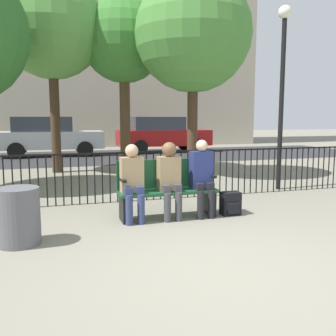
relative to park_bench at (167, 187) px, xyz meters
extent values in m
plane|color=gray|center=(0.00, -2.25, -0.49)|extent=(80.00, 80.00, 0.00)
cube|color=#194728|center=(0.00, -0.08, -0.06)|extent=(1.56, 0.45, 0.05)
cube|color=#194728|center=(0.00, 0.12, 0.20)|extent=(1.56, 0.05, 0.47)
cube|color=black|center=(-0.72, -0.08, -0.29)|extent=(0.06, 0.38, 0.40)
cube|color=black|center=(0.72, -0.08, -0.29)|extent=(0.06, 0.38, 0.40)
cube|color=black|center=(-0.72, -0.08, 0.16)|extent=(0.06, 0.38, 0.04)
cube|color=black|center=(0.72, -0.08, 0.16)|extent=(0.06, 0.38, 0.04)
cylinder|color=navy|center=(-0.67, -0.30, -0.26)|extent=(0.11, 0.11, 0.45)
cylinder|color=navy|center=(-0.49, -0.30, -0.26)|extent=(0.11, 0.11, 0.45)
cube|color=navy|center=(-0.67, -0.20, 0.01)|extent=(0.11, 0.20, 0.12)
cube|color=navy|center=(-0.49, -0.20, 0.01)|extent=(0.11, 0.20, 0.12)
cube|color=#997F59|center=(-0.58, -0.08, 0.23)|extent=(0.34, 0.22, 0.54)
sphere|color=tan|center=(-0.58, -0.10, 0.60)|extent=(0.20, 0.20, 0.20)
cylinder|color=#3D3D42|center=(-0.08, -0.30, -0.26)|extent=(0.11, 0.11, 0.45)
cylinder|color=#3D3D42|center=(0.10, -0.30, -0.26)|extent=(0.11, 0.11, 0.45)
cube|color=#3D3D42|center=(-0.08, -0.20, 0.01)|extent=(0.11, 0.20, 0.12)
cube|color=#3D3D42|center=(0.10, -0.20, 0.01)|extent=(0.11, 0.20, 0.12)
cube|color=#997F59|center=(0.01, -0.08, 0.23)|extent=(0.34, 0.22, 0.53)
sphere|color=brown|center=(0.01, -0.10, 0.61)|extent=(0.23, 0.23, 0.23)
cylinder|color=black|center=(0.47, -0.30, -0.26)|extent=(0.11, 0.11, 0.45)
cylinder|color=black|center=(0.65, -0.30, -0.26)|extent=(0.11, 0.11, 0.45)
cube|color=black|center=(0.47, -0.20, 0.01)|extent=(0.11, 0.20, 0.12)
cube|color=black|center=(0.65, -0.20, 0.01)|extent=(0.11, 0.20, 0.12)
cube|color=navy|center=(0.56, -0.08, 0.26)|extent=(0.34, 0.22, 0.60)
sphere|color=beige|center=(0.56, -0.10, 0.65)|extent=(0.18, 0.18, 0.18)
cube|color=black|center=(1.04, -0.19, -0.30)|extent=(0.31, 0.20, 0.38)
cube|color=black|center=(1.04, -0.31, -0.36)|extent=(0.22, 0.04, 0.17)
cylinder|color=black|center=(-2.54, 1.26, -0.01)|extent=(0.02, 0.02, 0.95)
cylinder|color=black|center=(-2.40, 1.26, -0.01)|extent=(0.02, 0.02, 0.95)
cylinder|color=black|center=(-2.26, 1.26, -0.01)|extent=(0.02, 0.02, 0.95)
cylinder|color=black|center=(-2.12, 1.26, -0.01)|extent=(0.02, 0.02, 0.95)
cylinder|color=black|center=(-1.98, 1.26, -0.01)|extent=(0.02, 0.02, 0.95)
cylinder|color=black|center=(-1.84, 1.26, -0.01)|extent=(0.02, 0.02, 0.95)
cylinder|color=black|center=(-1.70, 1.26, -0.01)|extent=(0.02, 0.02, 0.95)
cylinder|color=black|center=(-1.56, 1.26, -0.01)|extent=(0.02, 0.02, 0.95)
cylinder|color=black|center=(-1.42, 1.26, -0.01)|extent=(0.02, 0.02, 0.95)
cylinder|color=black|center=(-1.28, 1.26, -0.01)|extent=(0.02, 0.02, 0.95)
cylinder|color=black|center=(-1.14, 1.26, -0.01)|extent=(0.02, 0.02, 0.95)
cylinder|color=black|center=(-1.00, 1.26, -0.01)|extent=(0.02, 0.02, 0.95)
cylinder|color=black|center=(-0.86, 1.26, -0.01)|extent=(0.02, 0.02, 0.95)
cylinder|color=black|center=(-0.72, 1.26, -0.01)|extent=(0.02, 0.02, 0.95)
cylinder|color=black|center=(-0.58, 1.26, -0.01)|extent=(0.02, 0.02, 0.95)
cylinder|color=black|center=(-0.44, 1.26, -0.01)|extent=(0.02, 0.02, 0.95)
cylinder|color=black|center=(-0.30, 1.26, -0.01)|extent=(0.02, 0.02, 0.95)
cylinder|color=black|center=(-0.16, 1.26, -0.01)|extent=(0.02, 0.02, 0.95)
cylinder|color=black|center=(-0.02, 1.26, -0.01)|extent=(0.02, 0.02, 0.95)
cylinder|color=black|center=(0.12, 1.26, -0.01)|extent=(0.02, 0.02, 0.95)
cylinder|color=black|center=(0.26, 1.26, -0.01)|extent=(0.02, 0.02, 0.95)
cylinder|color=black|center=(0.40, 1.26, -0.01)|extent=(0.02, 0.02, 0.95)
cylinder|color=black|center=(0.54, 1.26, -0.01)|extent=(0.02, 0.02, 0.95)
cylinder|color=black|center=(0.68, 1.26, -0.01)|extent=(0.02, 0.02, 0.95)
cylinder|color=black|center=(0.82, 1.26, -0.01)|extent=(0.02, 0.02, 0.95)
cylinder|color=black|center=(0.96, 1.26, -0.01)|extent=(0.02, 0.02, 0.95)
cylinder|color=black|center=(1.10, 1.26, -0.01)|extent=(0.02, 0.02, 0.95)
cylinder|color=black|center=(1.24, 1.26, -0.01)|extent=(0.02, 0.02, 0.95)
cylinder|color=black|center=(1.38, 1.26, -0.01)|extent=(0.02, 0.02, 0.95)
cylinder|color=black|center=(1.52, 1.26, -0.01)|extent=(0.02, 0.02, 0.95)
cylinder|color=black|center=(1.66, 1.26, -0.01)|extent=(0.02, 0.02, 0.95)
cylinder|color=black|center=(1.80, 1.26, -0.01)|extent=(0.02, 0.02, 0.95)
cylinder|color=black|center=(1.94, 1.26, -0.01)|extent=(0.02, 0.02, 0.95)
cylinder|color=black|center=(2.08, 1.26, -0.01)|extent=(0.02, 0.02, 0.95)
cylinder|color=black|center=(2.22, 1.26, -0.01)|extent=(0.02, 0.02, 0.95)
cylinder|color=black|center=(2.36, 1.26, -0.01)|extent=(0.02, 0.02, 0.95)
cylinder|color=black|center=(2.50, 1.26, -0.01)|extent=(0.02, 0.02, 0.95)
cylinder|color=black|center=(2.64, 1.26, -0.01)|extent=(0.02, 0.02, 0.95)
cylinder|color=black|center=(2.78, 1.26, -0.01)|extent=(0.02, 0.02, 0.95)
cylinder|color=black|center=(2.92, 1.26, -0.01)|extent=(0.02, 0.02, 0.95)
cylinder|color=black|center=(3.06, 1.26, -0.01)|extent=(0.02, 0.02, 0.95)
cylinder|color=black|center=(3.20, 1.26, -0.01)|extent=(0.02, 0.02, 0.95)
cylinder|color=black|center=(3.34, 1.26, -0.01)|extent=(0.02, 0.02, 0.95)
cylinder|color=black|center=(3.48, 1.26, -0.01)|extent=(0.02, 0.02, 0.95)
cylinder|color=black|center=(3.62, 1.26, -0.01)|extent=(0.02, 0.02, 0.95)
cylinder|color=black|center=(3.76, 1.26, -0.01)|extent=(0.02, 0.02, 0.95)
cylinder|color=black|center=(3.90, 1.26, -0.01)|extent=(0.02, 0.02, 0.95)
cylinder|color=black|center=(4.04, 1.26, -0.01)|extent=(0.02, 0.02, 0.95)
cylinder|color=black|center=(4.18, 1.26, -0.01)|extent=(0.02, 0.02, 0.95)
cylinder|color=black|center=(4.32, 1.26, -0.01)|extent=(0.02, 0.02, 0.95)
cube|color=black|center=(0.00, 1.26, 0.44)|extent=(9.00, 0.03, 0.03)
cylinder|color=#4C3823|center=(0.37, 5.53, 1.08)|extent=(0.31, 0.31, 3.14)
sphere|color=#38752D|center=(0.37, 5.53, 3.33)|extent=(2.46, 2.46, 2.46)
cylinder|color=#422D1E|center=(-1.63, 5.67, 1.16)|extent=(0.27, 0.27, 3.30)
sphere|color=#569342|center=(-1.63, 5.67, 3.61)|extent=(2.90, 2.90, 2.90)
cylinder|color=#422D1E|center=(1.87, 3.81, 0.97)|extent=(0.27, 0.27, 2.92)
sphere|color=#478438|center=(1.87, 3.81, 3.27)|extent=(3.04, 3.04, 3.04)
cylinder|color=black|center=(3.06, 1.52, 1.36)|extent=(0.10, 0.10, 3.70)
sphere|color=silver|center=(3.06, 1.52, 3.29)|extent=(0.28, 0.28, 0.28)
cube|color=#2B2B2D|center=(0.00, 9.75, -0.48)|extent=(24.00, 6.00, 0.01)
cube|color=maroon|center=(3.18, 11.02, 0.18)|extent=(4.20, 1.70, 0.70)
cube|color=#2D333D|center=(2.87, 11.02, 0.83)|extent=(2.31, 1.56, 0.60)
cylinder|color=black|center=(4.48, 10.15, -0.17)|extent=(0.64, 0.20, 0.64)
cylinder|color=black|center=(4.48, 11.89, -0.17)|extent=(0.64, 0.20, 0.64)
cylinder|color=black|center=(1.88, 10.15, -0.17)|extent=(0.64, 0.20, 0.64)
cylinder|color=black|center=(1.88, 11.89, -0.17)|extent=(0.64, 0.20, 0.64)
cube|color=#B7B7BC|center=(-1.79, 10.66, 0.18)|extent=(4.20, 1.70, 0.70)
cube|color=#2D333D|center=(-2.10, 10.66, 0.83)|extent=(2.31, 1.56, 0.60)
cylinder|color=black|center=(-0.49, 9.79, -0.17)|extent=(0.64, 0.20, 0.64)
cylinder|color=black|center=(-0.49, 11.53, -0.17)|extent=(0.64, 0.20, 0.64)
cylinder|color=black|center=(-3.09, 9.79, -0.17)|extent=(0.64, 0.20, 0.64)
cylinder|color=black|center=(-3.09, 11.53, -0.17)|extent=(0.64, 0.20, 0.64)
cylinder|color=#56565B|center=(-2.15, -0.73, -0.13)|extent=(0.53, 0.53, 0.72)
camera|label=1|loc=(-1.70, -5.62, 1.09)|focal=40.00mm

